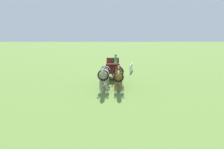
% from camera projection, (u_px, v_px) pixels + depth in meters
% --- Properties ---
extents(ground_plane, '(220.00, 220.00, 0.00)m').
position_uv_depth(ground_plane, '(113.00, 78.00, 27.49)').
color(ground_plane, olive).
extents(show_wagon, '(5.98, 1.97, 2.85)m').
position_uv_depth(show_wagon, '(113.00, 67.00, 27.13)').
color(show_wagon, maroon).
rests_on(show_wagon, ground).
extents(draft_horse_rear_near, '(3.19, 1.05, 2.20)m').
position_uv_depth(draft_horse_rear_near, '(119.00, 72.00, 23.48)').
color(draft_horse_rear_near, brown).
rests_on(draft_horse_rear_near, ground).
extents(draft_horse_rear_off, '(3.04, 0.99, 2.24)m').
position_uv_depth(draft_horse_rear_off, '(105.00, 72.00, 23.50)').
color(draft_horse_rear_off, '#9E998E').
rests_on(draft_horse_rear_off, ground).
extents(draft_horse_lead_near, '(3.09, 0.95, 2.15)m').
position_uv_depth(draft_horse_lead_near, '(119.00, 77.00, 20.91)').
color(draft_horse_lead_near, brown).
rests_on(draft_horse_lead_near, ground).
extents(draft_horse_lead_off, '(3.09, 1.04, 2.32)m').
position_uv_depth(draft_horse_lead_off, '(104.00, 76.00, 20.94)').
color(draft_horse_lead_off, '#9E998E').
rests_on(draft_horse_lead_off, ground).
extents(sponsor_banner, '(3.16, 0.65, 1.10)m').
position_uv_depth(sponsor_banner, '(131.00, 68.00, 31.45)').
color(sponsor_banner, silver).
rests_on(sponsor_banner, ground).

